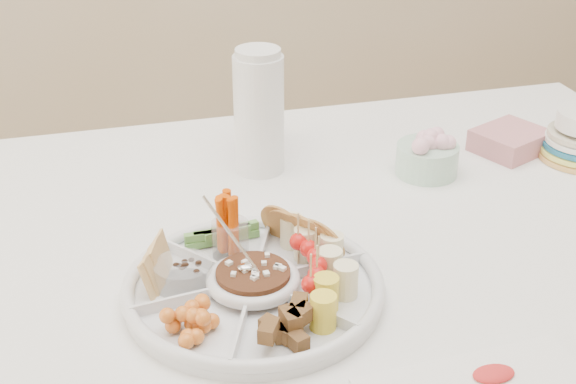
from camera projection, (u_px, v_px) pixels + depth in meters
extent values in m
cylinder|color=silver|center=(253.00, 284.00, 1.18)|extent=(0.43, 0.43, 0.04)
cylinder|color=#572A13|center=(253.00, 280.00, 1.17)|extent=(0.12, 0.12, 0.04)
cylinder|color=white|center=(258.00, 98.00, 1.61)|extent=(0.10, 0.10, 0.22)
cylinder|color=white|center=(259.00, 110.00, 1.51)|extent=(0.12, 0.12, 0.25)
cylinder|color=silver|center=(428.00, 152.00, 1.53)|extent=(0.13, 0.13, 0.09)
cube|color=#C3787E|center=(510.00, 141.00, 1.63)|extent=(0.17, 0.16, 0.05)
cube|color=silver|center=(472.00, 382.00, 1.02)|extent=(0.30, 0.11, 0.01)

